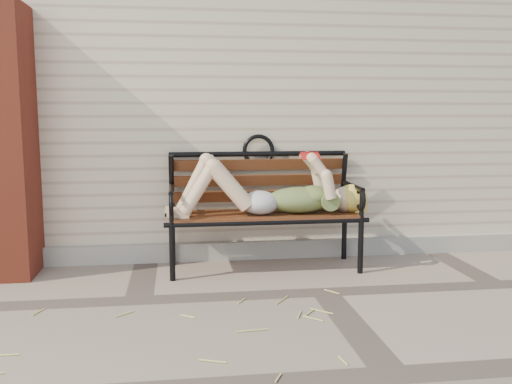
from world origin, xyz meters
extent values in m
plane|color=gray|center=(0.00, 0.00, 0.00)|extent=(80.00, 80.00, 0.00)
cube|color=beige|center=(0.00, 3.00, 1.50)|extent=(8.00, 4.00, 3.00)
cube|color=gray|center=(0.00, 0.97, 0.07)|extent=(8.00, 0.10, 0.15)
cylinder|color=black|center=(-1.03, 0.42, 0.22)|extent=(0.04, 0.04, 0.43)
cylinder|color=black|center=(-1.03, 0.85, 0.22)|extent=(0.04, 0.04, 0.43)
cylinder|color=black|center=(0.39, 0.42, 0.22)|extent=(0.04, 0.04, 0.43)
cylinder|color=black|center=(0.39, 0.85, 0.22)|extent=(0.04, 0.04, 0.43)
cube|color=#5D3318|center=(-0.32, 0.63, 0.43)|extent=(1.46, 0.47, 0.03)
cylinder|color=black|center=(-0.32, 0.42, 0.41)|extent=(1.53, 0.04, 0.04)
cylinder|color=black|center=(-0.32, 0.85, 0.41)|extent=(1.53, 0.04, 0.04)
torus|color=black|center=(-0.32, 0.96, 0.91)|extent=(0.26, 0.03, 0.26)
ellipsoid|color=#093540|center=(-0.05, 0.61, 0.55)|extent=(0.52, 0.30, 0.20)
ellipsoid|color=#093540|center=(0.06, 0.61, 0.58)|extent=(0.25, 0.29, 0.15)
ellipsoid|color=#B7B8BD|center=(-0.36, 0.61, 0.53)|extent=(0.29, 0.33, 0.18)
sphere|color=#D2B28D|center=(0.32, 0.61, 0.55)|extent=(0.21, 0.21, 0.21)
ellipsoid|color=#EBD058|center=(0.37, 0.61, 0.55)|extent=(0.24, 0.24, 0.22)
cube|color=#9D1512|center=(0.02, 0.61, 0.91)|extent=(0.13, 0.02, 0.02)
cube|color=white|center=(0.02, 0.57, 0.88)|extent=(0.13, 0.08, 0.05)
cube|color=white|center=(0.02, 0.65, 0.88)|extent=(0.13, 0.08, 0.05)
cube|color=#9D1512|center=(0.02, 0.56, 0.89)|extent=(0.14, 0.09, 0.05)
cube|color=#9D1512|center=(0.02, 0.65, 0.89)|extent=(0.14, 0.09, 0.05)
cylinder|color=#CBC463|center=(-1.31, -0.14, 0.01)|extent=(0.15, 0.02, 0.01)
cylinder|color=#CBC463|center=(-0.32, -1.31, 0.01)|extent=(0.04, 0.13, 0.01)
cylinder|color=#CBC463|center=(0.09, -0.49, 0.01)|extent=(0.17, 0.03, 0.01)
cylinder|color=#CBC463|center=(-0.20, -1.26, 0.01)|extent=(0.16, 0.09, 0.01)
cylinder|color=#CBC463|center=(-0.28, -0.44, 0.01)|extent=(0.10, 0.14, 0.01)
cylinder|color=#CBC463|center=(-0.64, -0.15, 0.01)|extent=(0.09, 0.16, 0.01)
cylinder|color=#CBC463|center=(-0.31, -0.14, 0.01)|extent=(0.10, 0.10, 0.01)
cylinder|color=#CBC463|center=(0.00, -0.96, 0.01)|extent=(0.09, 0.03, 0.01)
cylinder|color=#CBC463|center=(-0.30, -1.04, 0.01)|extent=(0.05, 0.08, 0.01)
cylinder|color=#CBC463|center=(-0.49, -0.85, 0.01)|extent=(0.12, 0.02, 0.01)
cylinder|color=#CBC463|center=(-1.47, -0.56, 0.01)|extent=(0.12, 0.02, 0.01)
cylinder|color=#CBC463|center=(-0.40, -0.45, 0.01)|extent=(0.02, 0.17, 0.01)
cylinder|color=#CBC463|center=(-0.90, -0.56, 0.01)|extent=(0.18, 0.05, 0.01)
cylinder|color=#CBC463|center=(-0.73, -0.53, 0.01)|extent=(0.07, 0.06, 0.01)
camera|label=1|loc=(-0.98, -3.66, 1.22)|focal=40.00mm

